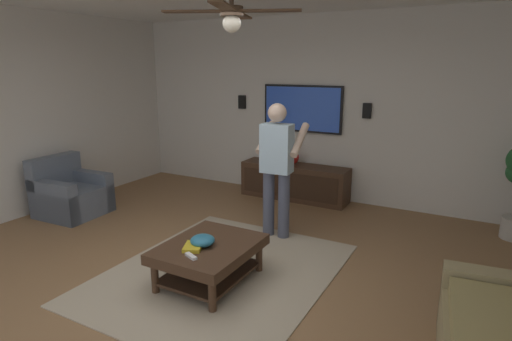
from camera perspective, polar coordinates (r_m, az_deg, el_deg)
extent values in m
plane|color=olive|center=(4.29, -8.38, -14.81)|extent=(7.74, 7.74, 0.00)
cube|color=silver|center=(6.68, 8.42, 8.30)|extent=(0.10, 6.65, 2.81)
cube|color=tan|center=(4.44, -4.72, -13.60)|extent=(2.59, 2.09, 0.01)
cube|color=#93845B|center=(3.79, 30.26, -15.94)|extent=(0.27, 0.85, 0.58)
cube|color=slate|center=(6.50, -23.52, -3.79)|extent=(0.84, 0.84, 0.40)
cube|color=slate|center=(6.64, -25.67, 0.02)|extent=(0.81, 0.22, 0.42)
cube|color=slate|center=(6.29, -25.78, -3.85)|extent=(0.20, 0.81, 0.56)
cube|color=slate|center=(6.68, -21.53, -2.42)|extent=(0.20, 0.81, 0.56)
cube|color=#422B1C|center=(4.14, -6.37, -10.47)|extent=(1.00, 0.80, 0.10)
cylinder|color=#422B1C|center=(4.39, 0.41, -11.74)|extent=(0.07, 0.07, 0.30)
cylinder|color=#422B1C|center=(4.70, -6.57, -10.03)|extent=(0.07, 0.07, 0.30)
cylinder|color=#422B1C|center=(3.76, -5.95, -16.57)|extent=(0.07, 0.07, 0.30)
cylinder|color=#422B1C|center=(4.12, -13.52, -14.02)|extent=(0.07, 0.07, 0.30)
cube|color=#382417|center=(4.25, -6.28, -13.54)|extent=(0.88, 0.68, 0.03)
cube|color=#422B1C|center=(6.67, 5.23, -1.53)|extent=(0.44, 1.70, 0.55)
cube|color=#352216|center=(6.47, 4.43, -2.00)|extent=(0.01, 1.56, 0.39)
cube|color=black|center=(6.68, 6.29, 8.33)|extent=(0.05, 1.29, 0.73)
cube|color=blue|center=(6.66, 6.20, 8.31)|extent=(0.01, 1.23, 0.67)
cylinder|color=#4C5166|center=(5.12, 3.79, -4.80)|extent=(0.14, 0.14, 0.82)
cylinder|color=#4C5166|center=(5.19, 1.72, -4.50)|extent=(0.14, 0.14, 0.82)
cube|color=silver|center=(4.97, 2.84, 3.01)|extent=(0.24, 0.37, 0.58)
sphere|color=beige|center=(4.91, 2.90, 7.82)|extent=(0.22, 0.22, 0.22)
cylinder|color=beige|center=(5.05, 5.95, 4.15)|extent=(0.48, 0.12, 0.37)
cylinder|color=beige|center=(5.21, 1.36, 4.53)|extent=(0.48, 0.12, 0.37)
cube|color=white|center=(5.32, 4.40, 3.61)|extent=(0.04, 0.05, 0.16)
ellipsoid|color=teal|center=(4.07, -7.25, -9.38)|extent=(0.23, 0.23, 0.10)
cube|color=white|center=(3.87, -8.80, -11.40)|extent=(0.10, 0.16, 0.02)
cube|color=gold|center=(4.03, -8.52, -10.18)|extent=(0.27, 0.24, 0.04)
sphere|color=red|center=(6.61, 4.90, 1.78)|extent=(0.22, 0.22, 0.22)
cube|color=black|center=(6.37, 14.81, 7.84)|extent=(0.06, 0.12, 0.22)
cube|color=black|center=(7.18, -1.89, 9.26)|extent=(0.06, 0.12, 0.22)
cylinder|color=#4C3828|center=(3.87, -3.33, 20.74)|extent=(0.20, 0.20, 0.08)
sphere|color=silver|center=(3.86, -3.30, 19.27)|extent=(0.16, 0.16, 0.16)
cube|color=brown|center=(4.18, -2.18, 20.26)|extent=(0.57, 0.29, 0.02)
cube|color=brown|center=(3.92, -8.30, 20.55)|extent=(0.35, 0.56, 0.02)
cube|color=brown|center=(3.56, -4.42, 21.31)|extent=(0.57, 0.31, 0.02)
cube|color=brown|center=(3.84, 1.73, 20.82)|extent=(0.33, 0.56, 0.02)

